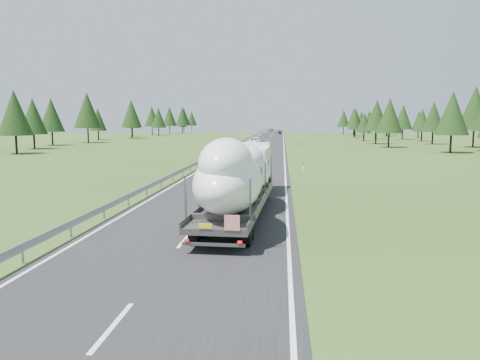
# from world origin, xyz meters

# --- Properties ---
(ground) EXTENTS (400.00, 400.00, 0.00)m
(ground) POSITION_xyz_m (0.00, 0.00, 0.00)
(ground) COLOR #2C4617
(ground) RESTS_ON ground
(road_surface) EXTENTS (10.00, 400.00, 0.02)m
(road_surface) POSITION_xyz_m (0.00, 100.00, 0.01)
(road_surface) COLOR black
(road_surface) RESTS_ON ground
(guardrail) EXTENTS (0.10, 400.00, 0.76)m
(guardrail) POSITION_xyz_m (-5.30, 99.94, 0.60)
(guardrail) COLOR slate
(guardrail) RESTS_ON ground
(marker_posts) EXTENTS (0.13, 350.08, 1.00)m
(marker_posts) POSITION_xyz_m (6.50, 155.00, 0.54)
(marker_posts) COLOR silver
(marker_posts) RESTS_ON ground
(highway_sign) EXTENTS (0.08, 0.90, 2.60)m
(highway_sign) POSITION_xyz_m (7.20, 80.00, 1.81)
(highway_sign) COLOR slate
(highway_sign) RESTS_ON ground
(tree_line_right) EXTENTS (28.36, 271.54, 12.51)m
(tree_line_right) POSITION_xyz_m (39.40, 94.08, 6.70)
(tree_line_right) COLOR black
(tree_line_right) RESTS_ON ground
(tree_line_left) EXTENTS (15.12, 271.68, 12.59)m
(tree_line_left) POSITION_xyz_m (-43.97, 99.34, 7.34)
(tree_line_left) COLOR black
(tree_line_left) RESTS_ON ground
(boat_truck) EXTENTS (3.48, 19.64, 4.54)m
(boat_truck) POSITION_xyz_m (1.95, 5.91, 2.36)
(boat_truck) COLOR silver
(boat_truck) RESTS_ON ground
(distant_van) EXTENTS (3.30, 6.41, 1.73)m
(distant_van) POSITION_xyz_m (-2.01, 85.38, 0.86)
(distant_van) COLOR white
(distant_van) RESTS_ON ground
(distant_car_dark) EXTENTS (1.78, 3.94, 1.31)m
(distant_car_dark) POSITION_xyz_m (2.97, 184.89, 0.66)
(distant_car_dark) COLOR black
(distant_car_dark) RESTS_ON ground
(distant_car_blue) EXTENTS (1.92, 4.93, 1.60)m
(distant_car_blue) POSITION_xyz_m (-2.54, 255.00, 0.80)
(distant_car_blue) COLOR #182D45
(distant_car_blue) RESTS_ON ground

